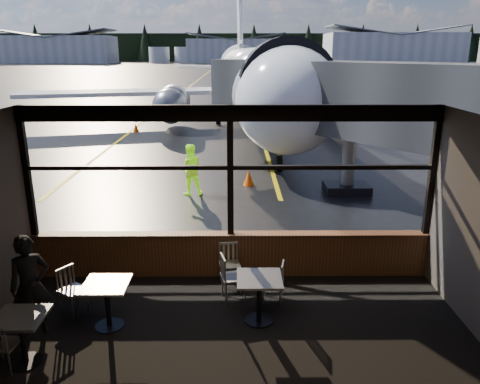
{
  "coord_description": "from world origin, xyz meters",
  "views": [
    {
      "loc": [
        0.12,
        -8.81,
        4.46
      ],
      "look_at": [
        0.2,
        1.0,
        1.5
      ],
      "focal_mm": 35.0,
      "sensor_mm": 36.0,
      "label": 1
    }
  ],
  "objects_px": {
    "cafe_table_left": "(23,340)",
    "jet_bridge": "(350,124)",
    "cafe_table_near": "(259,300)",
    "chair_near_e": "(273,282)",
    "chair_left_s": "(3,345)",
    "cafe_table_mid": "(108,305)",
    "chair_mid_w": "(73,291)",
    "cone_nose": "(249,178)",
    "airliner": "(254,37)",
    "chair_near_n": "(230,265)",
    "cone_wing": "(136,128)",
    "chair_near_w": "(234,278)",
    "ground_crew": "(190,170)",
    "passenger": "(30,286)"
  },
  "relations": [
    {
      "from": "chair_near_w",
      "to": "cone_wing",
      "type": "height_order",
      "value": "chair_near_w"
    },
    {
      "from": "jet_bridge",
      "to": "ground_crew",
      "type": "relative_size",
      "value": 6.41
    },
    {
      "from": "jet_bridge",
      "to": "ground_crew",
      "type": "bearing_deg",
      "value": 177.23
    },
    {
      "from": "chair_left_s",
      "to": "cone_wing",
      "type": "bearing_deg",
      "value": 102.13
    },
    {
      "from": "chair_near_w",
      "to": "passenger",
      "type": "bearing_deg",
      "value": -85.58
    },
    {
      "from": "jet_bridge",
      "to": "cafe_table_near",
      "type": "height_order",
      "value": "jet_bridge"
    },
    {
      "from": "airliner",
      "to": "chair_near_w",
      "type": "height_order",
      "value": "airliner"
    },
    {
      "from": "chair_mid_w",
      "to": "chair_near_w",
      "type": "bearing_deg",
      "value": 132.26
    },
    {
      "from": "chair_near_w",
      "to": "ground_crew",
      "type": "distance_m",
      "value": 6.92
    },
    {
      "from": "airliner",
      "to": "passenger",
      "type": "bearing_deg",
      "value": -103.99
    },
    {
      "from": "cafe_table_near",
      "to": "chair_near_e",
      "type": "bearing_deg",
      "value": 66.55
    },
    {
      "from": "chair_left_s",
      "to": "cone_nose",
      "type": "relative_size",
      "value": 1.54
    },
    {
      "from": "chair_near_e",
      "to": "ground_crew",
      "type": "distance_m",
      "value": 7.18
    },
    {
      "from": "chair_left_s",
      "to": "ground_crew",
      "type": "relative_size",
      "value": 0.49
    },
    {
      "from": "cafe_table_mid",
      "to": "passenger",
      "type": "bearing_deg",
      "value": -172.28
    },
    {
      "from": "cafe_table_left",
      "to": "jet_bridge",
      "type": "bearing_deg",
      "value": 51.54
    },
    {
      "from": "cafe_table_near",
      "to": "cone_wing",
      "type": "distance_m",
      "value": 20.7
    },
    {
      "from": "chair_near_e",
      "to": "ground_crew",
      "type": "height_order",
      "value": "ground_crew"
    },
    {
      "from": "airliner",
      "to": "passenger",
      "type": "relative_size",
      "value": 20.1
    },
    {
      "from": "airliner",
      "to": "passenger",
      "type": "distance_m",
      "value": 23.24
    },
    {
      "from": "chair_near_n",
      "to": "ground_crew",
      "type": "distance_m",
      "value": 6.32
    },
    {
      "from": "cafe_table_near",
      "to": "chair_near_w",
      "type": "bearing_deg",
      "value": 121.13
    },
    {
      "from": "jet_bridge",
      "to": "chair_near_n",
      "type": "xyz_separation_m",
      "value": [
        -3.62,
        -5.92,
        -1.89
      ]
    },
    {
      "from": "chair_near_w",
      "to": "ground_crew",
      "type": "bearing_deg",
      "value": 178.88
    },
    {
      "from": "chair_near_n",
      "to": "cone_nose",
      "type": "distance_m",
      "value": 7.21
    },
    {
      "from": "chair_mid_w",
      "to": "cafe_table_left",
      "type": "bearing_deg",
      "value": 23.92
    },
    {
      "from": "chair_near_e",
      "to": "passenger",
      "type": "xyz_separation_m",
      "value": [
        -3.97,
        -0.96,
        0.45
      ]
    },
    {
      "from": "chair_mid_w",
      "to": "airliner",
      "type": "bearing_deg",
      "value": -155.97
    },
    {
      "from": "chair_near_n",
      "to": "cafe_table_mid",
      "type": "bearing_deg",
      "value": 27.69
    },
    {
      "from": "cafe_table_left",
      "to": "chair_left_s",
      "type": "height_order",
      "value": "chair_left_s"
    },
    {
      "from": "cafe_table_left",
      "to": "cone_nose",
      "type": "height_order",
      "value": "cafe_table_left"
    },
    {
      "from": "passenger",
      "to": "cone_nose",
      "type": "height_order",
      "value": "passenger"
    },
    {
      "from": "chair_left_s",
      "to": "cone_nose",
      "type": "height_order",
      "value": "chair_left_s"
    },
    {
      "from": "chair_mid_w",
      "to": "passenger",
      "type": "xyz_separation_m",
      "value": [
        -0.43,
        -0.64,
        0.43
      ]
    },
    {
      "from": "jet_bridge",
      "to": "cone_nose",
      "type": "distance_m",
      "value": 3.89
    },
    {
      "from": "chair_mid_w",
      "to": "ground_crew",
      "type": "bearing_deg",
      "value": -156.63
    },
    {
      "from": "cafe_table_mid",
      "to": "chair_left_s",
      "type": "distance_m",
      "value": 1.63
    },
    {
      "from": "jet_bridge",
      "to": "cone_wing",
      "type": "distance_m",
      "value": 15.71
    },
    {
      "from": "airliner",
      "to": "cone_wing",
      "type": "xyz_separation_m",
      "value": [
        -6.85,
        -2.33,
        -5.0
      ]
    },
    {
      "from": "jet_bridge",
      "to": "cone_wing",
      "type": "xyz_separation_m",
      "value": [
        -9.26,
        12.52,
        -2.07
      ]
    },
    {
      "from": "passenger",
      "to": "ground_crew",
      "type": "height_order",
      "value": "passenger"
    },
    {
      "from": "cafe_table_mid",
      "to": "cone_nose",
      "type": "height_order",
      "value": "cafe_table_mid"
    },
    {
      "from": "cafe_table_mid",
      "to": "chair_near_w",
      "type": "xyz_separation_m",
      "value": [
        2.09,
        0.87,
        0.05
      ]
    },
    {
      "from": "cafe_table_mid",
      "to": "chair_mid_w",
      "type": "bearing_deg",
      "value": 146.79
    },
    {
      "from": "airliner",
      "to": "chair_near_n",
      "type": "relative_size",
      "value": 40.72
    },
    {
      "from": "cafe_table_near",
      "to": "ground_crew",
      "type": "distance_m",
      "value": 7.73
    },
    {
      "from": "chair_near_n",
      "to": "chair_left_s",
      "type": "bearing_deg",
      "value": 29.98
    },
    {
      "from": "passenger",
      "to": "cafe_table_left",
      "type": "bearing_deg",
      "value": -106.81
    },
    {
      "from": "cone_wing",
      "to": "cone_nose",
      "type": "bearing_deg",
      "value": -61.13
    },
    {
      "from": "cafe_table_left",
      "to": "chair_near_e",
      "type": "distance_m",
      "value": 4.19
    }
  ]
}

